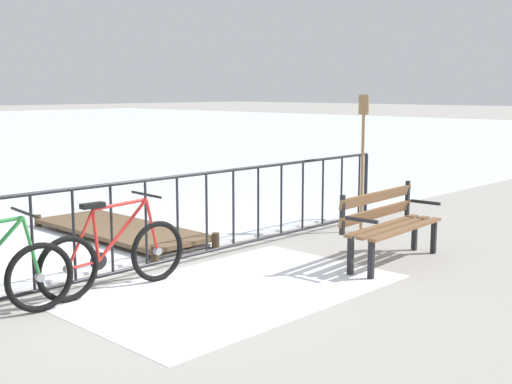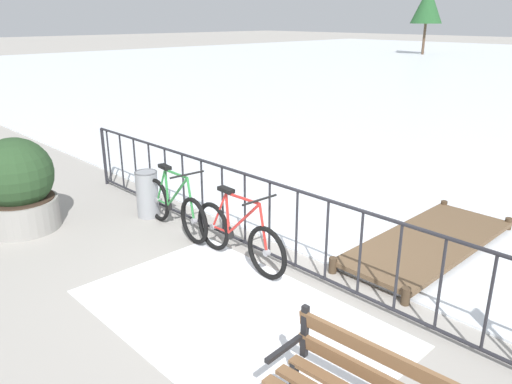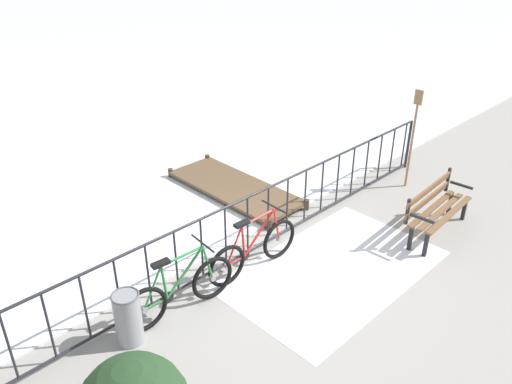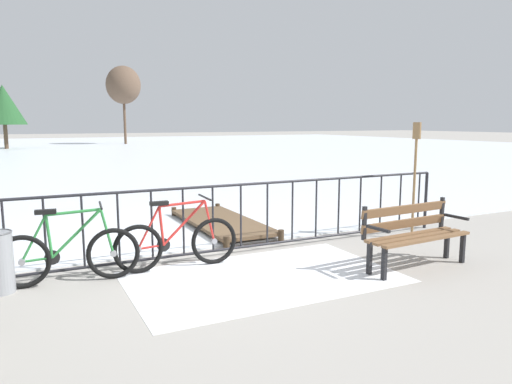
% 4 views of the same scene
% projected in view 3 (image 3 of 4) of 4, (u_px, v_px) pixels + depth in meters
% --- Properties ---
extents(ground_plane, '(160.00, 160.00, 0.00)m').
position_uv_depth(ground_plane, '(258.00, 249.00, 8.26)').
color(ground_plane, '#9E9991').
extents(snow_patch, '(3.40, 2.08, 0.01)m').
position_uv_depth(snow_patch, '(334.00, 269.00, 7.78)').
color(snow_patch, white).
rests_on(snow_patch, ground).
extents(railing_fence, '(9.06, 0.06, 1.07)m').
position_uv_depth(railing_fence, '(258.00, 220.00, 7.99)').
color(railing_fence, '#232328').
rests_on(railing_fence, ground).
extents(bicycle_near_railing, '(1.71, 0.52, 0.97)m').
position_uv_depth(bicycle_near_railing, '(179.00, 291.00, 6.75)').
color(bicycle_near_railing, black).
rests_on(bicycle_near_railing, ground).
extents(bicycle_second, '(1.71, 0.52, 0.97)m').
position_uv_depth(bicycle_second, '(254.00, 250.00, 7.60)').
color(bicycle_second, black).
rests_on(bicycle_second, ground).
extents(park_bench, '(1.63, 0.58, 0.89)m').
position_uv_depth(park_bench, '(436.00, 206.00, 8.50)').
color(park_bench, brown).
rests_on(park_bench, ground).
extents(trash_bin, '(0.35, 0.35, 0.73)m').
position_uv_depth(trash_bin, '(128.00, 318.00, 6.29)').
color(trash_bin, gray).
rests_on(trash_bin, ground).
extents(oar_upright, '(0.04, 0.16, 1.98)m').
position_uv_depth(oar_upright, '(413.00, 133.00, 9.73)').
color(oar_upright, '#937047').
rests_on(oar_upright, ground).
extents(wooden_dock, '(1.10, 2.95, 0.20)m').
position_uv_depth(wooden_dock, '(234.00, 187.00, 9.94)').
color(wooden_dock, brown).
rests_on(wooden_dock, ground).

